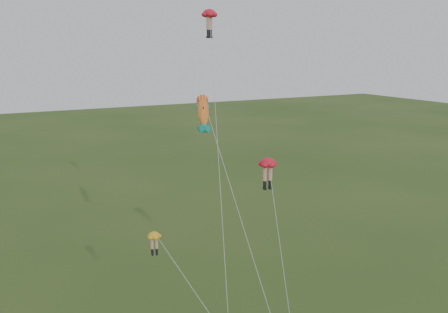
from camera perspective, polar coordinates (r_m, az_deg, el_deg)
name	(u,v)px	position (r m, az deg, el deg)	size (l,w,h in m)	color
legs_kite_red_high	(210,23)	(40.05, -1.64, 15.02)	(5.25, 12.62, 23.94)	red
legs_kite_red_mid	(268,168)	(37.00, 5.07, -1.29)	(2.39, 7.23, 13.06)	red
legs_kite_yellow	(158,243)	(34.75, -7.53, -9.76)	(4.72, 8.26, 8.73)	gold
fish_kite	(204,112)	(35.35, -2.35, 5.14)	(3.58, 8.86, 17.99)	yellow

